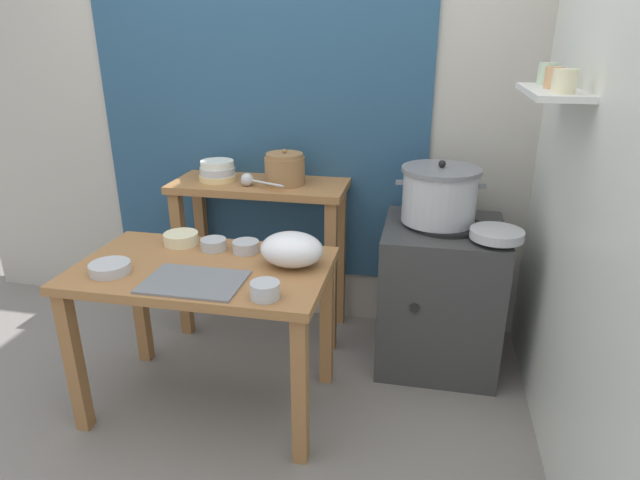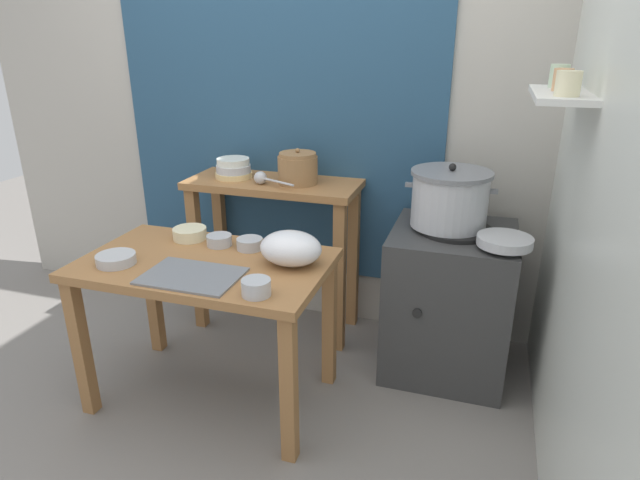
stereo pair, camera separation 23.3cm
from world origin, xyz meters
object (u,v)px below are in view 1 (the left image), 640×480
prep_bowl_1 (181,238)px  prep_bowl_4 (246,246)px  back_shelf_table (261,221)px  prep_bowl_2 (214,244)px  serving_tray (194,282)px  wide_pan (497,234)px  stove_block (439,294)px  prep_bowl_0 (265,290)px  prep_table (204,288)px  bowl_stack_enamel (218,171)px  prep_bowl_3 (110,268)px  ladle (249,180)px  clay_pot (285,169)px  plastic_bag (292,249)px  steamer_pot (439,195)px

prep_bowl_1 → prep_bowl_4: (0.33, -0.03, -0.00)m
back_shelf_table → prep_bowl_2: (-0.05, -0.55, 0.07)m
serving_tray → wide_pan: size_ratio=1.63×
stove_block → prep_bowl_4: size_ratio=6.39×
prep_bowl_2 → stove_block: bearing=21.7°
serving_tray → prep_bowl_0: (0.32, -0.07, 0.03)m
prep_table → bowl_stack_enamel: bowl_stack_enamel is taller
prep_table → prep_bowl_3: prep_bowl_3 is taller
prep_bowl_0 → prep_bowl_3: bearing=172.8°
prep_bowl_0 → prep_bowl_2: bearing=131.9°
ladle → prep_bowl_2: 0.50m
serving_tray → prep_bowl_1: size_ratio=2.46×
prep_table → wide_pan: size_ratio=4.50×
prep_table → prep_bowl_4: prep_bowl_4 is taller
prep_table → clay_pot: size_ratio=5.10×
stove_block → prep_bowl_1: (-1.24, -0.39, 0.37)m
plastic_bag → prep_bowl_0: bearing=-94.4°
bowl_stack_enamel → back_shelf_table: bearing=-0.0°
clay_pot → prep_bowl_2: bearing=-110.0°
ladle → serving_tray: size_ratio=0.65×
clay_pot → serving_tray: size_ratio=0.54×
stove_block → serving_tray: size_ratio=1.95×
prep_bowl_1 → ladle: bearing=64.8°
wide_pan → prep_bowl_0: size_ratio=2.13×
back_shelf_table → prep_bowl_0: size_ratio=8.37×
prep_table → clay_pot: clay_pot is taller
steamer_pot → prep_bowl_2: bearing=-156.6°
ladle → prep_bowl_4: 0.52m
prep_table → wide_pan: wide_pan is taller
steamer_pot → plastic_bag: steamer_pot is taller
serving_tray → prep_bowl_1: (-0.24, 0.39, 0.03)m
steamer_pot → prep_bowl_2: steamer_pot is taller
back_shelf_table → prep_bowl_4: 0.56m
steamer_pot → prep_bowl_0: (-0.64, -0.86, -0.16)m
prep_bowl_2 → prep_bowl_3: (-0.33, -0.33, -0.00)m
steamer_pot → prep_table: bearing=-147.9°
bowl_stack_enamel → serving_tray: (0.24, -0.91, -0.23)m
serving_tray → prep_bowl_1: bearing=121.1°
bowl_stack_enamel → prep_table: bearing=-74.6°
back_shelf_table → prep_bowl_0: bearing=-71.6°
ladle → prep_bowl_1: ladle is taller
serving_tray → ladle: bearing=92.2°
prep_bowl_4 → prep_bowl_1: bearing=174.5°
bowl_stack_enamel → plastic_bag: size_ratio=0.75×
stove_block → bowl_stack_enamel: size_ratio=3.78×
stove_block → plastic_bag: (-0.66, -0.53, 0.41)m
serving_tray → prep_bowl_3: prep_bowl_3 is taller
back_shelf_table → prep_bowl_3: (-0.38, -0.88, 0.07)m
plastic_bag → wide_pan: bearing=21.9°
stove_block → steamer_pot: steamer_pot is taller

